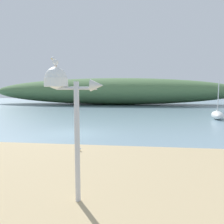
{
  "coord_description": "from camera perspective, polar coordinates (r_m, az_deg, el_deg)",
  "views": [
    {
      "loc": [
        4.23,
        -13.27,
        2.76
      ],
      "look_at": [
        2.21,
        3.35,
        1.09
      ],
      "focal_mm": 34.47,
      "sensor_mm": 36.0,
      "label": 1
    }
  ],
  "objects": [
    {
      "name": "distant_hill",
      "position": [
        43.4,
        0.28,
        5.51
      ],
      "size": [
        49.4,
        11.84,
        5.22
      ],
      "primitive_type": "ellipsoid",
      "color": "#517547",
      "rests_on": "ground"
    },
    {
      "name": "seagull_on_radar",
      "position": [
        5.04,
        -14.84,
        12.86
      ],
      "size": [
        0.14,
        0.28,
        0.21
      ],
      "color": "orange",
      "rests_on": "mast_structure"
    },
    {
      "name": "mast_structure",
      "position": [
        4.95,
        -12.73,
        5.45
      ],
      "size": [
        1.33,
        0.53,
        3.08
      ],
      "color": "silver",
      "rests_on": "beach_sand"
    },
    {
      "name": "seagull_by_mast",
      "position": [
        9.38,
        -8.6,
        -9.45
      ],
      "size": [
        0.22,
        0.24,
        0.2
      ],
      "color": "orange",
      "rests_on": "beach_sand"
    },
    {
      "name": "sailboat_far_left",
      "position": [
        23.18,
        26.16,
        -0.71
      ],
      "size": [
        1.5,
        2.95,
        3.77
      ],
      "color": "white",
      "rests_on": "ground"
    },
    {
      "name": "ground_plane",
      "position": [
        14.2,
        -10.58,
        -5.6
      ],
      "size": [
        120.0,
        120.0,
        0.0
      ],
      "primitive_type": "plane",
      "color": "#7A99A8"
    }
  ]
}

